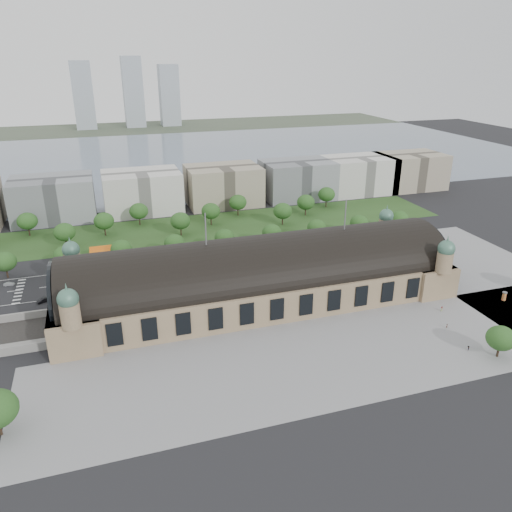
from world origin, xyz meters
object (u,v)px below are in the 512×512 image
object	(u,v)px
traffic_car_2	(129,281)
bus_mid	(239,270)
traffic_car_3	(187,266)
traffic_car_1	(9,284)
parked_car_6	(173,286)
traffic_car_4	(281,257)
traffic_car_5	(337,243)
advertising_column	(504,296)
pedestrian_0	(442,309)
bus_west	(183,277)
parked_car_5	(121,289)
bus_east	(286,263)
petrol_station	(108,250)
parked_car_1	(60,297)
parked_car_3	(103,292)
parked_car_2	(99,292)
pedestrian_1	(447,326)
parked_car_0	(43,300)
pedestrian_4	(468,349)
parked_car_4	(163,284)

from	to	relation	value
traffic_car_2	bus_mid	size ratio (longest dim) A/B	0.49
traffic_car_3	bus_mid	size ratio (longest dim) A/B	0.45
traffic_car_1	parked_car_6	xyz separation A→B (m)	(64.38, -23.24, 0.08)
traffic_car_4	traffic_car_5	bearing A→B (deg)	99.90
advertising_column	pedestrian_0	bearing A→B (deg)	-179.84
parked_car_6	bus_west	distance (m)	7.87
parked_car_5	bus_east	world-z (taller)	bus_east
bus_west	advertising_column	size ratio (longest dim) A/B	3.39
bus_east	petrol_station	bearing A→B (deg)	65.58
parked_car_1	parked_car_3	world-z (taller)	parked_car_1
bus_mid	advertising_column	distance (m)	107.20
parked_car_2	bus_west	xyz separation A→B (m)	(34.21, 2.00, 0.86)
traffic_car_4	bus_west	size ratio (longest dim) A/B	0.39
traffic_car_4	bus_mid	bearing A→B (deg)	-71.87
traffic_car_4	parked_car_1	distance (m)	97.48
parked_car_5	advertising_column	xyz separation A→B (m)	(141.34, -54.20, 1.14)
parked_car_1	traffic_car_3	bearing A→B (deg)	84.07
advertising_column	parked_car_5	bearing A→B (deg)	159.02
traffic_car_4	advertising_column	distance (m)	94.71
traffic_car_5	parked_car_2	bearing A→B (deg)	106.84
pedestrian_1	traffic_car_4	bearing A→B (deg)	54.93
parked_car_3	bus_mid	world-z (taller)	bus_mid
traffic_car_4	parked_car_0	size ratio (longest dim) A/B	0.95
traffic_car_3	bus_east	xyz separation A→B (m)	(42.85, -12.93, 1.03)
traffic_car_3	pedestrian_4	xyz separation A→B (m)	(74.50, -94.34, 0.13)
traffic_car_1	parked_car_4	bearing A→B (deg)	-105.24
traffic_car_2	parked_car_6	xyz separation A→B (m)	(16.77, -10.45, -0.01)
parked_car_6	parked_car_4	bearing A→B (deg)	-159.38
bus_mid	bus_east	distance (m)	22.33
parked_car_1	parked_car_4	distance (m)	40.11
parked_car_1	bus_east	size ratio (longest dim) A/B	0.46
parked_car_2	pedestrian_0	world-z (taller)	pedestrian_0
parked_car_3	advertising_column	world-z (taller)	advertising_column
traffic_car_1	bus_mid	bearing A→B (deg)	-98.06
parked_car_1	parked_car_6	size ratio (longest dim) A/B	1.09
petrol_station	parked_car_1	world-z (taller)	petrol_station
traffic_car_1	parked_car_4	distance (m)	63.66
parked_car_0	parked_car_3	size ratio (longest dim) A/B	1.27
traffic_car_3	parked_car_5	world-z (taller)	traffic_car_3
parked_car_5	bus_mid	size ratio (longest dim) A/B	0.43
traffic_car_1	parked_car_2	distance (m)	40.10
traffic_car_5	advertising_column	bearing A→B (deg)	-148.38
parked_car_0	parked_car_6	world-z (taller)	parked_car_0
bus_west	pedestrian_4	xyz separation A→B (m)	(78.43, -81.41, -0.78)
pedestrian_0	bus_mid	bearing A→B (deg)	119.15
traffic_car_4	pedestrian_1	world-z (taller)	pedestrian_1
traffic_car_1	traffic_car_2	bearing A→B (deg)	-102.68
petrol_station	bus_mid	xyz separation A→B (m)	(53.36, -38.28, -1.31)
parked_car_3	advertising_column	distance (m)	158.16
parked_car_2	advertising_column	distance (m)	159.46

